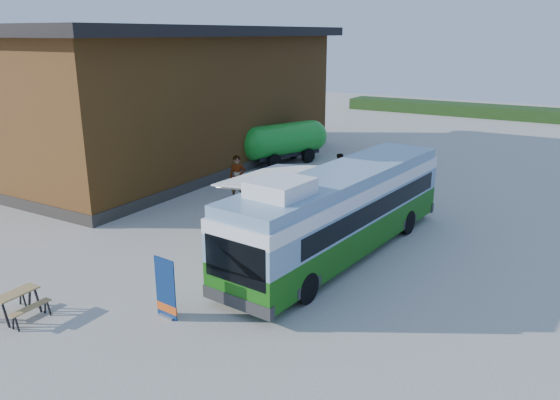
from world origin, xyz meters
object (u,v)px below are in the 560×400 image
Objects in this scene: picnic_table at (17,299)px; person_a at (237,177)px; person_b at (339,171)px; banner at (166,294)px; slurry_tanker at (284,141)px; bus at (341,210)px.

person_a is (-1.27, 11.78, 0.45)m from picnic_table.
person_a is 1.14× the size of person_b.
person_b is (-1.39, 13.56, 0.18)m from banner.
slurry_tanker reaches higher than banner.
picnic_table is 11.86m from person_a.
picnic_table is (-3.34, -2.00, -0.15)m from banner.
picnic_table is at bearing -143.69° from banner.
bus is 9.89m from picnic_table.
person_a is at bearing -54.27° from slurry_tanker.
bus is 1.89× the size of slurry_tanker.
person_b is at bearing 15.94° from person_a.
bus reaches higher than banner.
person_a is 0.34× the size of slurry_tanker.
bus is 6.61m from banner.
bus reaches higher than person_b.
slurry_tanker is at bearing 116.07° from banner.
person_a reaches higher than person_b.
picnic_table is 15.69m from person_b.
banner is 3.90m from picnic_table.
person_b is (-3.47, 7.35, -0.73)m from bus.
person_b is at bearing 82.11° from picnic_table.
person_a is at bearing 120.65° from banner.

